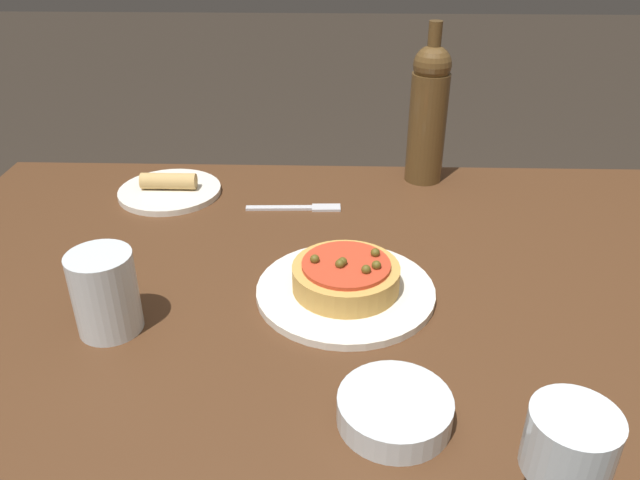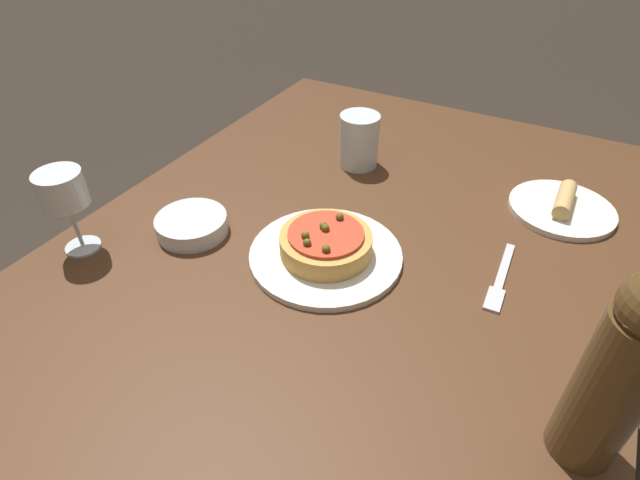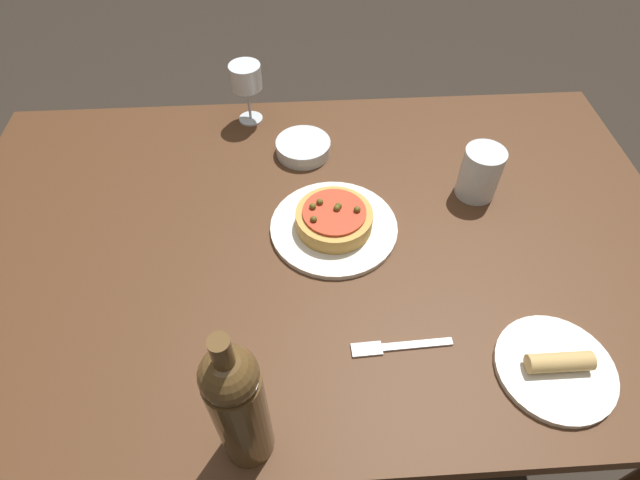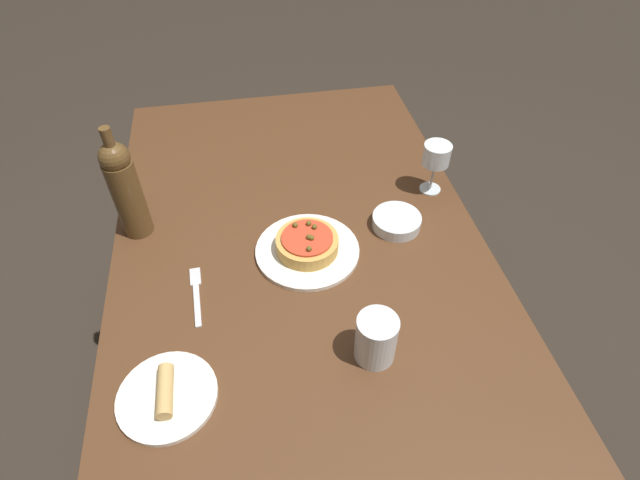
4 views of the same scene
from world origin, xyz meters
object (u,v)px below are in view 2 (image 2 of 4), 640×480
object	(u,v)px
wine_glass	(63,192)
side_plate	(562,207)
dining_table	(321,308)
fork	(500,280)
dinner_plate	(326,255)
wine_bottle	(621,371)
water_cup	(359,140)
side_bowl	(192,225)
pizza	(326,243)

from	to	relation	value
wine_glass	side_plate	size ratio (longest dim) A/B	0.77
dining_table	fork	xyz separation A→B (m)	(0.13, -0.27, 0.08)
dining_table	dinner_plate	distance (m)	0.10
fork	side_plate	bearing A→B (deg)	165.00
wine_glass	wine_bottle	size ratio (longest dim) A/B	0.49
dining_table	wine_glass	world-z (taller)	wine_glass
side_plate	dining_table	bearing A→B (deg)	140.07
water_cup	fork	bearing A→B (deg)	-122.60
wine_bottle	water_cup	xyz separation A→B (m)	(0.49, 0.53, -0.09)
side_bowl	pizza	bearing A→B (deg)	-77.92
side_bowl	wine_glass	bearing A→B (deg)	132.72
wine_bottle	dining_table	bearing A→B (deg)	73.95
wine_bottle	wine_glass	bearing A→B (deg)	91.54
fork	pizza	bearing A→B (deg)	-75.69
wine_bottle	water_cup	distance (m)	0.72
wine_bottle	water_cup	size ratio (longest dim) A/B	2.71
wine_glass	side_plate	xyz separation A→B (m)	(0.54, -0.74, -0.11)
side_bowl	dining_table	bearing A→B (deg)	-87.66
wine_bottle	fork	xyz separation A→B (m)	(0.25, 0.15, -0.14)
side_bowl	water_cup	bearing A→B (deg)	-23.10
fork	side_plate	xyz separation A→B (m)	(0.26, -0.06, 0.01)
dining_table	side_plate	xyz separation A→B (m)	(0.39, -0.33, 0.09)
wine_glass	side_bowl	distance (m)	0.22
wine_glass	side_bowl	world-z (taller)	wine_glass
pizza	fork	size ratio (longest dim) A/B	0.88
dinner_plate	wine_bottle	xyz separation A→B (m)	(-0.16, -0.43, 0.14)
dinner_plate	dining_table	bearing A→B (deg)	-162.02
dining_table	water_cup	size ratio (longest dim) A/B	13.15
dining_table	pizza	distance (m)	0.12
dining_table	side_bowl	size ratio (longest dim) A/B	11.71
dining_table	dinner_plate	xyz separation A→B (m)	(0.04, 0.01, 0.09)
pizza	side_plate	bearing A→B (deg)	-44.46
dining_table	side_bowl	world-z (taller)	side_bowl
wine_bottle	side_plate	distance (m)	0.54
wine_glass	side_plate	bearing A→B (deg)	-54.09
water_cup	wine_glass	bearing A→B (deg)	149.22
dining_table	pizza	bearing A→B (deg)	18.11
water_cup	fork	world-z (taller)	water_cup
dinner_plate	side_bowl	size ratio (longest dim) A/B	2.03
pizza	fork	xyz separation A→B (m)	(0.09, -0.28, -0.03)
wine_glass	side_plate	world-z (taller)	wine_glass
fork	dining_table	bearing A→B (deg)	-66.92
dinner_plate	wine_glass	distance (m)	0.45
dining_table	fork	bearing A→B (deg)	-64.48
pizza	fork	bearing A→B (deg)	-73.25
side_bowl	dinner_plate	bearing A→B (deg)	-77.89
water_cup	side_plate	world-z (taller)	water_cup
dining_table	dinner_plate	bearing A→B (deg)	17.98
wine_bottle	side_plate	world-z (taller)	wine_bottle
side_plate	dinner_plate	bearing A→B (deg)	135.53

